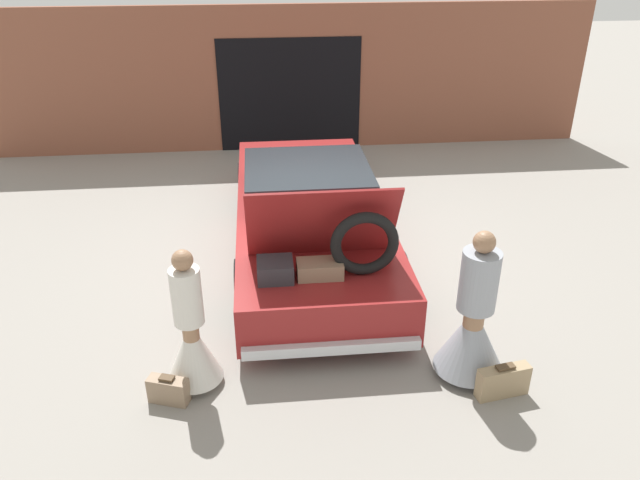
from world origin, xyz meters
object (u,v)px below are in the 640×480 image
at_px(suitcase_beside_left_person, 168,390).
at_px(suitcase_beside_right_person, 503,381).
at_px(person_left, 192,339).
at_px(person_right, 473,327).
at_px(car, 310,215).

distance_m(suitcase_beside_left_person, suitcase_beside_right_person, 3.31).
bearing_deg(person_left, suitcase_beside_right_person, 88.56).
distance_m(person_left, person_right, 2.83).
height_order(person_right, suitcase_beside_right_person, person_right).
height_order(person_right, suitcase_beside_left_person, person_right).
relative_size(person_right, suitcase_beside_right_person, 3.01).
distance_m(car, suitcase_beside_left_person, 3.43).
distance_m(car, person_left, 3.06).
relative_size(person_right, suitcase_beside_left_person, 3.91).
distance_m(person_left, suitcase_beside_right_person, 3.12).
height_order(person_left, suitcase_beside_left_person, person_left).
bearing_deg(suitcase_beside_left_person, person_right, 2.47).
xyz_separation_m(car, person_right, (1.41, -2.84, 0.03)).
bearing_deg(person_left, car, 160.32).
distance_m(car, suitcase_beside_right_person, 3.63).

